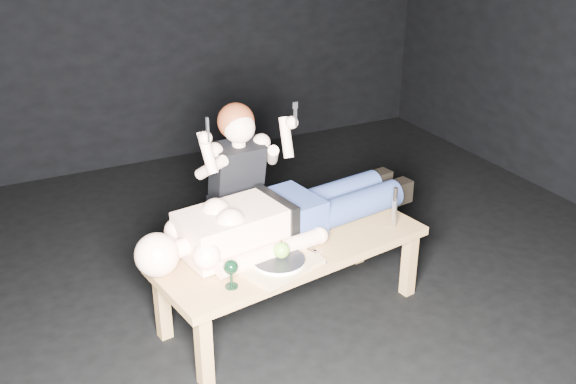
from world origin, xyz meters
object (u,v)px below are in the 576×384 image
object	(u,v)px
table	(292,280)
carving_knife	(394,208)
goblet	(231,274)
lying_man	(285,210)
serving_tray	(279,265)
kneeling_woman	(232,189)

from	to	relation	value
table	carving_knife	size ratio (longest dim) A/B	6.13
goblet	table	bearing A→B (deg)	27.58
lying_man	serving_tray	xyz separation A→B (m)	(-0.19, -0.32, -0.13)
goblet	carving_knife	distance (m)	1.08
kneeling_woman	carving_knife	xyz separation A→B (m)	(0.74, -0.62, -0.01)
lying_man	carving_knife	world-z (taller)	lying_man
lying_man	carving_knife	bearing A→B (deg)	-29.37
goblet	serving_tray	bearing A→B (deg)	13.16
lying_man	kneeling_woman	distance (m)	0.42
kneeling_woman	serving_tray	world-z (taller)	kneeling_woman
serving_tray	carving_knife	distance (m)	0.79
table	lying_man	distance (m)	0.40
carving_knife	lying_man	bearing A→B (deg)	150.63
table	goblet	distance (m)	0.59
kneeling_woman	goblet	distance (m)	0.85
table	goblet	bearing A→B (deg)	-161.06
table	serving_tray	bearing A→B (deg)	-142.52
serving_tray	goblet	bearing A→B (deg)	-166.84
serving_tray	lying_man	bearing A→B (deg)	58.88
lying_man	carving_knife	size ratio (longest dim) A/B	6.71
carving_knife	serving_tray	bearing A→B (deg)	178.34
kneeling_woman	carving_knife	size ratio (longest dim) A/B	4.73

